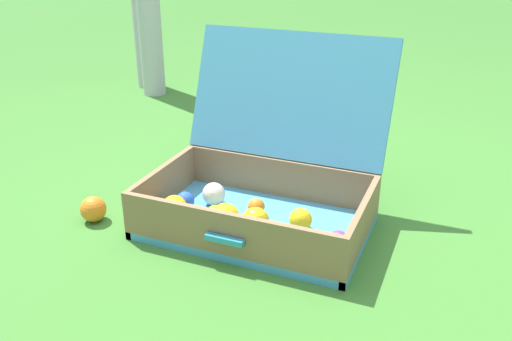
% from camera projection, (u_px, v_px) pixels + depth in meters
% --- Properties ---
extents(ground_plane, '(16.00, 16.00, 0.00)m').
position_uv_depth(ground_plane, '(287.00, 222.00, 1.71)').
color(ground_plane, '#3D7A2D').
extents(open_suitcase, '(0.66, 0.59, 0.54)m').
position_uv_depth(open_suitcase, '(262.00, 185.00, 1.67)').
color(open_suitcase, '#4799C6').
rests_on(open_suitcase, ground).
extents(stray_ball_on_grass, '(0.08, 0.08, 0.08)m').
position_uv_depth(stray_ball_on_grass, '(93.00, 209.00, 1.70)').
color(stray_ball_on_grass, orange).
rests_on(stray_ball_on_grass, ground).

